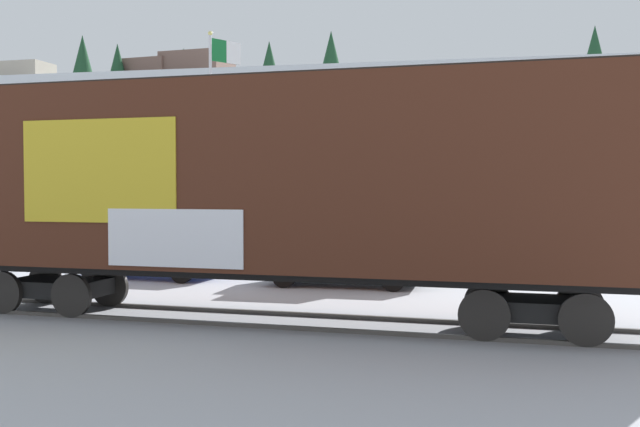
% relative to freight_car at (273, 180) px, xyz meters
% --- Properties ---
extents(ground_plane, '(260.00, 260.00, 0.00)m').
position_rel_freight_car_xyz_m(ground_plane, '(0.19, 0.00, -2.88)').
color(ground_plane, '#B2B5BC').
extents(track, '(59.96, 6.06, 0.08)m').
position_rel_freight_car_xyz_m(track, '(1.58, -0.11, -2.84)').
color(track, '#4C4742').
rests_on(track, ground_plane).
extents(freight_car, '(15.38, 3.94, 5.02)m').
position_rel_freight_car_xyz_m(freight_car, '(0.00, 0.00, 0.00)').
color(freight_car, '#472316').
rests_on(freight_car, ground_plane).
extents(flagpole, '(0.97, 1.42, 9.11)m').
position_rel_freight_car_xyz_m(flagpole, '(-6.28, 14.22, 3.07)').
color(flagpole, silver).
rests_on(flagpole, ground_plane).
extents(hillside, '(140.01, 35.33, 17.79)m').
position_rel_freight_car_xyz_m(hillside, '(0.14, 60.99, 3.56)').
color(hillside, silver).
rests_on(hillside, ground_plane).
extents(parked_car_blue, '(4.53, 2.20, 1.55)m').
position_rel_freight_car_xyz_m(parked_car_blue, '(-5.51, 6.05, -2.08)').
color(parked_car_blue, navy).
rests_on(parked_car_blue, ground_plane).
extents(parked_car_black, '(4.43, 2.01, 1.73)m').
position_rel_freight_car_xyz_m(parked_car_black, '(0.46, 5.55, -2.01)').
color(parked_car_black, black).
rests_on(parked_car_black, ground_plane).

